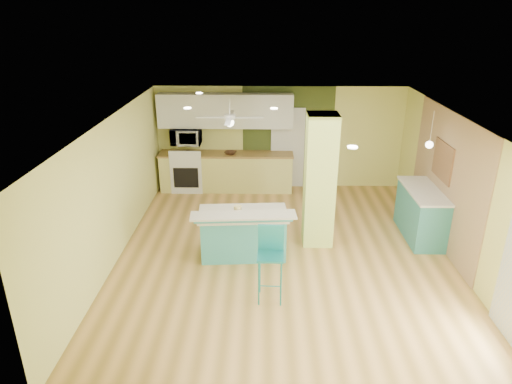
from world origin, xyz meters
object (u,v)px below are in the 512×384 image
at_px(bar_stool, 271,251).
at_px(fruit_bowl, 231,153).
at_px(canister, 238,210).
at_px(peninsula, 243,233).
at_px(side_counter, 422,213).

relative_size(bar_stool, fruit_bowl, 4.26).
distance_m(bar_stool, canister, 1.36).
xyz_separation_m(peninsula, fruit_bowl, (-0.44, 3.15, 0.53)).
relative_size(bar_stool, canister, 7.00).
bearing_deg(peninsula, bar_stool, -73.88).
bearing_deg(bar_stool, fruit_bowl, 103.74).
relative_size(bar_stool, side_counter, 0.77).
height_order(bar_stool, canister, bar_stool).
relative_size(peninsula, side_counter, 1.18).
distance_m(peninsula, fruit_bowl, 3.22).
bearing_deg(fruit_bowl, bar_stool, -78.36).
height_order(peninsula, fruit_bowl, fruit_bowl).
bearing_deg(canister, bar_stool, -65.25).
distance_m(peninsula, bar_stool, 1.43).
relative_size(peninsula, bar_stool, 1.52).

